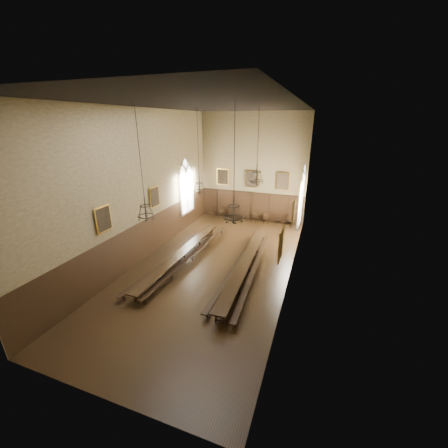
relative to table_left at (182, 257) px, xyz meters
The scene contains 34 objects.
floor 2.01m from the table_left, ahead, with size 9.00×18.00×0.02m, color black.
ceiling 8.86m from the table_left, ahead, with size 9.00×18.00×0.02m, color black.
wall_back 10.28m from the table_left, 77.95° to the left, with size 9.00×0.02×9.00m, color #907F58.
wall_front 9.93m from the table_left, 77.42° to the right, with size 9.00×0.02×9.00m, color #907F58.
wall_left 4.85m from the table_left, behind, with size 0.02×18.00×9.00m, color #907F58.
wall_right 7.68m from the table_left, ahead, with size 0.02×18.00×9.00m, color #907F58.
wainscot_panelling 2.16m from the table_left, ahead, with size 9.00×18.00×2.50m, color black, non-canonical shape.
table_left is the anchor object (origin of this frame).
table_right 4.00m from the table_left, ahead, with size 1.10×10.09×0.79m.
bench_left_outer 0.57m from the table_left, behind, with size 0.92×9.51×0.43m.
bench_left_inner 0.66m from the table_left, 41.59° to the left, with size 0.75×10.25×0.46m.
bench_right_inner 3.47m from the table_left, ahead, with size 0.32×9.96×0.45m.
bench_right_outer 4.53m from the table_left, ahead, with size 0.86×9.68×0.44m.
chair_0 8.92m from the table_left, 99.74° to the left, with size 0.46×0.46×0.97m.
chair_1 8.76m from the table_left, 93.96° to the left, with size 0.46×0.46×1.01m.
chair_2 8.69m from the table_left, 87.60° to the left, with size 0.50×0.50×0.99m.
chair_3 8.81m from the table_left, 79.85° to the left, with size 0.41×0.41×0.89m.
chair_4 9.07m from the table_left, 74.44° to the left, with size 0.48×0.48×0.99m.
chair_5 9.37m from the table_left, 68.57° to the left, with size 0.49×0.49×0.90m.
chair_6 9.89m from the table_left, 62.90° to the left, with size 0.44×0.44×0.88m.
chair_7 10.29m from the table_left, 58.52° to the left, with size 0.52×0.52×0.92m.
chandelier_back_left 4.70m from the table_left, 83.98° to the left, with size 0.77×0.77×5.07m.
chandelier_back_right 6.76m from the table_left, 37.38° to the left, with size 0.84×0.84×4.30m.
chandelier_front_left 4.77m from the table_left, 96.62° to the right, with size 0.80×0.80×5.22m.
chandelier_front_right 6.59m from the table_left, 32.88° to the right, with size 0.80×0.80×4.78m.
portrait_back_0 9.69m from the table_left, 93.99° to the left, with size 1.10×0.12×1.40m.
portrait_back_1 9.87m from the table_left, 77.78° to the left, with size 1.10×0.12×1.40m.
portrait_back_2 10.70m from the table_left, 63.30° to the left, with size 1.10×0.12×1.40m.
portrait_left_0 4.28m from the table_left, 153.55° to the left, with size 0.12×1.00×1.30m.
portrait_left_1 5.27m from the table_left, 126.19° to the right, with size 0.12×1.00×1.30m.
portrait_right_0 7.27m from the table_left, 10.71° to the left, with size 0.12×1.00×1.30m.
portrait_right_1 7.89m from the table_left, 27.47° to the right, with size 0.12×1.00×1.30m.
window_right 9.09m from the table_left, 41.71° to the left, with size 0.20×2.20×4.60m, color white, non-canonical shape.
window_left 6.91m from the table_left, 113.37° to the left, with size 0.20×2.20×4.60m, color white, non-canonical shape.
Camera 1 is at (5.60, -13.53, 8.26)m, focal length 22.00 mm.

